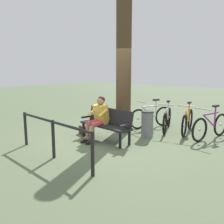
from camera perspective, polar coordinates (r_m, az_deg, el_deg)
name	(u,v)px	position (r m, az deg, el deg)	size (l,w,h in m)	color
ground_plane	(110,139)	(6.83, -0.54, -6.37)	(40.00, 40.00, 0.00)	#566647
bench	(107,122)	(6.64, -1.11, -2.34)	(1.65, 0.67, 0.87)	black
person_reading	(98,116)	(6.62, -3.19, -0.99)	(0.52, 0.80, 1.20)	gold
handbag	(83,130)	(7.38, -6.66, -4.20)	(0.30, 0.14, 0.24)	#3F1E14
tree_trunk	(124,64)	(7.40, 2.73, 11.11)	(0.45, 0.45, 4.13)	#4C3823
litter_bin	(147,124)	(7.06, 8.17, -2.77)	(0.35, 0.35, 0.75)	slate
bicycle_blue	(211,126)	(7.33, 21.91, -3.06)	(0.60, 1.64, 0.94)	black
bicycle_green	(187,121)	(7.76, 17.10, -2.07)	(0.52, 1.66, 0.94)	black
bicycle_red	(167,119)	(7.89, 12.64, -1.65)	(0.66, 1.61, 0.94)	black
bicycle_black	(151,117)	(8.20, 9.06, -1.08)	(0.75, 1.56, 0.94)	black
railing_fence	(53,132)	(5.47, -13.53, -4.60)	(2.67, 0.38, 0.85)	black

